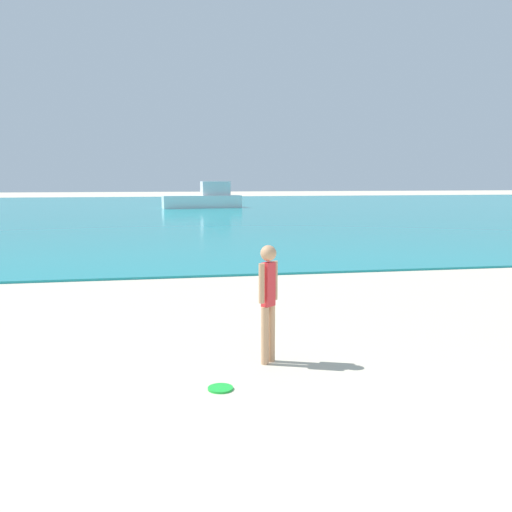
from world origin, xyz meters
name	(u,v)px	position (x,y,z in m)	size (l,w,h in m)	color
water	(174,210)	(0.00, 41.89, 0.03)	(160.00, 60.00, 0.06)	teal
person_standing	(268,297)	(-0.25, 5.25, 0.90)	(0.29, 0.27, 1.59)	tan
frisbee	(220,388)	(-1.00, 4.41, 0.01)	(0.30, 0.30, 0.03)	green
boat_far	(205,199)	(2.51, 43.76, 0.79)	(6.36, 2.43, 2.12)	white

